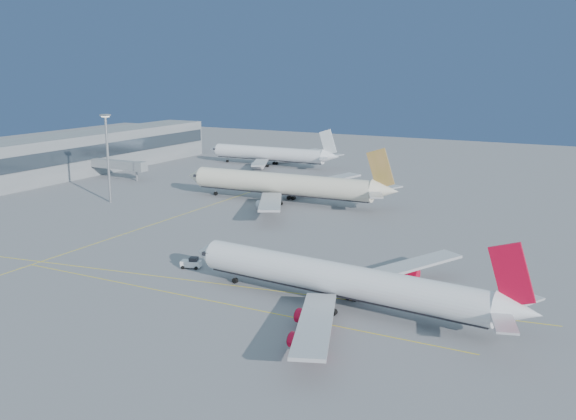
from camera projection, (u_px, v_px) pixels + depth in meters
The scene contains 9 objects.
ground at pixel (233, 274), 125.23m from camera, with size 500.00×500.00×0.00m, color slate.
terminal at pixel (100, 150), 249.06m from camera, with size 18.40×110.00×15.00m.
jet_bridge at pixel (121, 165), 228.45m from camera, with size 23.60×3.60×6.90m.
taxiway_lines at pixel (191, 256), 137.37m from camera, with size 118.86×140.00×0.02m.
airliner_virgin at pixel (344, 281), 107.01m from camera, with size 63.72×57.01×15.71m.
airliner_etihad at pixel (286, 184), 189.36m from camera, with size 68.96×63.79×18.02m.
airliner_third at pixel (272, 154), 259.01m from camera, with size 59.55×55.10×16.02m.
pushback_tug at pixel (191, 263), 129.01m from camera, with size 4.41×3.39×2.24m.
light_mast at pixel (107, 151), 187.62m from camera, with size 2.25×2.25×26.05m.
Camera 1 is at (64.92, -100.71, 39.97)m, focal length 40.00 mm.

